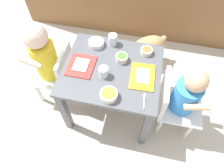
{
  "coord_description": "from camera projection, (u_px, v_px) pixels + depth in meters",
  "views": [
    {
      "loc": [
        0.17,
        -0.75,
        1.43
      ],
      "look_at": [
        0.0,
        0.0,
        0.31
      ],
      "focal_mm": 32.21,
      "sensor_mm": 36.0,
      "label": 1
    }
  ],
  "objects": [
    {
      "name": "spoon_by_left_tray",
      "position": [
        144.0,
        100.0,
        1.1
      ],
      "size": [
        0.02,
        0.1,
        0.01
      ],
      "color": "silver",
      "rests_on": "dining_table"
    },
    {
      "name": "dog",
      "position": [
        145.0,
        48.0,
        1.7
      ],
      "size": [
        0.38,
        0.34,
        0.31
      ],
      "color": "tan",
      "rests_on": "ground"
    },
    {
      "name": "food_tray_left",
      "position": [
        81.0,
        66.0,
        1.23
      ],
      "size": [
        0.16,
        0.18,
        0.02
      ],
      "color": "red",
      "rests_on": "dining_table"
    },
    {
      "name": "water_cup_right",
      "position": [
        103.0,
        72.0,
        1.17
      ],
      "size": [
        0.06,
        0.06,
        0.07
      ],
      "color": "white",
      "rests_on": "dining_table"
    },
    {
      "name": "veggie_bowl_near",
      "position": [
        147.0,
        51.0,
        1.28
      ],
      "size": [
        0.08,
        0.08,
        0.03
      ],
      "color": "silver",
      "rests_on": "dining_table"
    },
    {
      "name": "water_cup_left",
      "position": [
        113.0,
        40.0,
        1.32
      ],
      "size": [
        0.06,
        0.06,
        0.07
      ],
      "color": "white",
      "rests_on": "dining_table"
    },
    {
      "name": "dining_table",
      "position": [
        112.0,
        77.0,
        1.3
      ],
      "size": [
        0.6,
        0.52,
        0.47
      ],
      "color": "#515459",
      "rests_on": "ground"
    },
    {
      "name": "cereal_bowl_right_side",
      "position": [
        96.0,
        43.0,
        1.32
      ],
      "size": [
        0.1,
        0.1,
        0.03
      ],
      "color": "white",
      "rests_on": "dining_table"
    },
    {
      "name": "food_tray_right",
      "position": [
        142.0,
        76.0,
        1.19
      ],
      "size": [
        0.15,
        0.2,
        0.02
      ],
      "color": "gold",
      "rests_on": "dining_table"
    },
    {
      "name": "seated_child_right",
      "position": [
        184.0,
        96.0,
        1.23
      ],
      "size": [
        0.28,
        0.28,
        0.61
      ],
      "color": "white",
      "rests_on": "ground"
    },
    {
      "name": "cereal_bowl_left_side",
      "position": [
        122.0,
        58.0,
        1.25
      ],
      "size": [
        0.08,
        0.08,
        0.04
      ],
      "color": "silver",
      "rests_on": "dining_table"
    },
    {
      "name": "veggie_bowl_far",
      "position": [
        109.0,
        95.0,
        1.09
      ],
      "size": [
        0.1,
        0.1,
        0.04
      ],
      "color": "silver",
      "rests_on": "dining_table"
    },
    {
      "name": "seated_child_left",
      "position": [
        46.0,
        58.0,
        1.34
      ],
      "size": [
        0.29,
        0.29,
        0.69
      ],
      "color": "white",
      "rests_on": "ground"
    },
    {
      "name": "ground_plane",
      "position": [
        112.0,
        106.0,
        1.62
      ],
      "size": [
        7.0,
        7.0,
        0.0
      ],
      "primitive_type": "plane",
      "color": "beige"
    }
  ]
}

